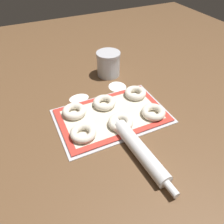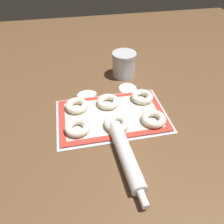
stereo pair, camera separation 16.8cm
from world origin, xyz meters
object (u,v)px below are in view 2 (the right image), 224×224
at_px(bagel_front_left, 77,128).
at_px(bagel_back_right, 142,97).
at_px(bagel_back_center, 108,102).
at_px(flour_canister, 124,64).
at_px(baking_tray, 112,116).
at_px(bagel_back_left, 77,106).
at_px(rolling_pin, 126,154).
at_px(bagel_front_right, 154,119).
at_px(bagel_front_center, 117,124).

relative_size(bagel_front_left, bagel_back_right, 1.00).
relative_size(bagel_back_center, flour_canister, 0.79).
distance_m(baking_tray, bagel_back_left, 0.17).
relative_size(bagel_back_left, flour_canister, 0.79).
distance_m(baking_tray, rolling_pin, 0.23).
bearing_deg(bagel_front_left, bagel_back_center, 42.74).
bearing_deg(baking_tray, bagel_front_left, -157.14).
xyz_separation_m(bagel_back_center, bagel_back_right, (0.16, 0.00, 0.00)).
bearing_deg(bagel_front_right, rolling_pin, -135.55).
distance_m(bagel_front_left, bagel_front_center, 0.16).
bearing_deg(bagel_front_right, bagel_back_left, 153.92).
xyz_separation_m(baking_tray, bagel_back_left, (-0.15, 0.07, 0.02)).
bearing_deg(bagel_back_left, baking_tray, -26.85).
xyz_separation_m(bagel_back_center, rolling_pin, (0.01, -0.31, 0.00)).
bearing_deg(flour_canister, bagel_front_center, -107.66).
bearing_deg(bagel_back_left, bagel_front_right, -26.08).
bearing_deg(bagel_back_center, bagel_back_left, 179.87).
bearing_deg(rolling_pin, bagel_front_center, 89.19).
distance_m(bagel_back_left, rolling_pin, 0.34).
height_order(bagel_front_right, flour_canister, flour_canister).
distance_m(bagel_front_left, rolling_pin, 0.23).
distance_m(bagel_front_right, bagel_back_center, 0.22).
relative_size(bagel_back_right, flour_canister, 0.79).
height_order(bagel_front_center, bagel_front_right, same).
bearing_deg(flour_canister, bagel_front_right, -85.80).
height_order(bagel_front_center, flour_canister, flour_canister).
xyz_separation_m(flour_canister, rolling_pin, (-0.13, -0.56, -0.04)).
bearing_deg(rolling_pin, bagel_front_right, 44.45).
relative_size(baking_tray, bagel_front_left, 4.63).
relative_size(bagel_front_center, bagel_back_center, 1.00).
bearing_deg(flour_canister, baking_tray, -111.94).
bearing_deg(bagel_front_right, bagel_front_left, 177.93).
xyz_separation_m(baking_tray, bagel_back_center, (-0.00, 0.07, 0.02)).
xyz_separation_m(bagel_front_center, rolling_pin, (-0.00, -0.16, 0.00)).
bearing_deg(bagel_front_center, rolling_pin, -90.81).
distance_m(bagel_front_right, bagel_back_left, 0.34).
xyz_separation_m(bagel_back_right, rolling_pin, (-0.16, -0.31, 0.00)).
xyz_separation_m(baking_tray, bagel_front_left, (-0.15, -0.07, 0.02)).
height_order(baking_tray, bagel_back_center, bagel_back_center).
bearing_deg(bagel_back_left, bagel_back_center, -0.13).
distance_m(flour_canister, rolling_pin, 0.58).
distance_m(bagel_front_center, bagel_back_center, 0.15).
xyz_separation_m(bagel_front_center, bagel_back_right, (0.16, 0.15, 0.00)).
relative_size(bagel_front_left, bagel_back_center, 1.00).
bearing_deg(bagel_front_left, flour_canister, 53.88).
bearing_deg(bagel_front_left, bagel_back_right, 24.53).
bearing_deg(bagel_back_center, baking_tray, -86.83).
bearing_deg(bagel_front_left, baking_tray, 22.86).
xyz_separation_m(baking_tray, bagel_front_center, (0.00, -0.07, 0.02)).
height_order(bagel_front_left, flour_canister, flour_canister).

